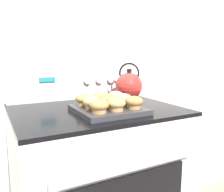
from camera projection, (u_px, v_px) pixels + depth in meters
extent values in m
cube|color=silver|center=(72.00, 46.00, 1.39)|extent=(8.00, 0.05, 2.40)
cube|color=#B2B2B7|center=(131.00, 167.00, 0.89)|extent=(0.62, 0.02, 0.02)
cube|color=black|center=(95.00, 109.00, 1.15)|extent=(0.78, 0.62, 0.02)
cube|color=white|center=(76.00, 81.00, 1.38)|extent=(0.76, 0.05, 0.21)
cube|color=teal|center=(47.00, 80.00, 1.27)|extent=(0.09, 0.01, 0.02)
cylinder|color=white|center=(87.00, 81.00, 1.37)|extent=(0.04, 0.02, 0.04)
cylinder|color=white|center=(99.00, 80.00, 1.41)|extent=(0.04, 0.02, 0.04)
cylinder|color=white|center=(110.00, 79.00, 1.44)|extent=(0.04, 0.02, 0.04)
cylinder|color=white|center=(121.00, 79.00, 1.48)|extent=(0.04, 0.02, 0.04)
cube|color=#38383D|center=(108.00, 109.00, 1.07)|extent=(0.29, 0.29, 0.02)
cylinder|color=tan|center=(99.00, 110.00, 0.95)|extent=(0.06, 0.06, 0.02)
ellipsoid|color=tan|center=(99.00, 105.00, 0.95)|extent=(0.08, 0.08, 0.05)
cylinder|color=tan|center=(116.00, 108.00, 0.99)|extent=(0.06, 0.06, 0.02)
ellipsoid|color=tan|center=(116.00, 103.00, 0.99)|extent=(0.08, 0.08, 0.05)
cylinder|color=tan|center=(134.00, 106.00, 1.03)|extent=(0.06, 0.06, 0.02)
ellipsoid|color=#B2844C|center=(134.00, 101.00, 1.03)|extent=(0.08, 0.08, 0.05)
cylinder|color=olive|center=(92.00, 106.00, 1.02)|extent=(0.06, 0.06, 0.02)
ellipsoid|color=tan|center=(92.00, 101.00, 1.02)|extent=(0.08, 0.08, 0.05)
cylinder|color=tan|center=(108.00, 104.00, 1.06)|extent=(0.06, 0.06, 0.02)
ellipsoid|color=#B2844C|center=(108.00, 100.00, 1.06)|extent=(0.08, 0.08, 0.05)
cylinder|color=#A37A4C|center=(124.00, 103.00, 1.10)|extent=(0.06, 0.06, 0.02)
ellipsoid|color=tan|center=(124.00, 98.00, 1.09)|extent=(0.08, 0.08, 0.05)
cylinder|color=tan|center=(84.00, 103.00, 1.10)|extent=(0.06, 0.06, 0.02)
ellipsoid|color=tan|center=(84.00, 98.00, 1.09)|extent=(0.08, 0.08, 0.05)
cylinder|color=tan|center=(100.00, 101.00, 1.13)|extent=(0.06, 0.06, 0.02)
ellipsoid|color=#B2844C|center=(100.00, 97.00, 1.13)|extent=(0.08, 0.08, 0.05)
cylinder|color=tan|center=(116.00, 100.00, 1.17)|extent=(0.06, 0.06, 0.02)
ellipsoid|color=tan|center=(116.00, 96.00, 1.17)|extent=(0.08, 0.08, 0.05)
sphere|color=red|center=(129.00, 86.00, 1.36)|extent=(0.16, 0.16, 0.16)
cylinder|color=black|center=(129.00, 71.00, 1.35)|extent=(0.03, 0.03, 0.02)
cone|color=red|center=(117.00, 82.00, 1.38)|extent=(0.07, 0.07, 0.06)
torus|color=black|center=(129.00, 73.00, 1.35)|extent=(0.09, 0.09, 0.12)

